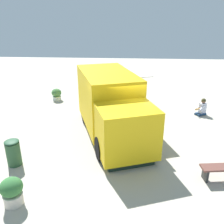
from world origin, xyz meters
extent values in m
plane|color=#B9B1A0|center=(0.00, 0.00, 0.00)|extent=(40.00, 40.00, 0.00)
cube|color=yellow|center=(-0.73, -0.53, 1.42)|extent=(4.34, 3.24, 2.38)
cube|color=yellow|center=(1.88, 0.37, 1.12)|extent=(2.22, 2.44, 1.76)
cube|color=black|center=(2.64, 0.64, 1.42)|extent=(0.58, 1.59, 0.67)
cube|color=black|center=(-1.08, 0.46, 1.57)|extent=(2.02, 0.72, 0.83)
cube|color=silver|center=(-1.17, 0.74, 2.58)|extent=(2.39, 1.33, 0.03)
cube|color=black|center=(0.05, -0.26, 0.12)|extent=(5.50, 3.30, 0.23)
cylinder|color=black|center=(1.97, -0.59, 0.43)|extent=(0.88, 0.49, 0.85)
cylinder|color=black|center=(1.36, 1.18, 0.43)|extent=(0.88, 0.49, 0.85)
cylinder|color=black|center=(-1.08, -1.64, 0.43)|extent=(0.88, 0.49, 0.85)
cylinder|color=black|center=(-1.69, 0.12, 0.43)|extent=(0.88, 0.49, 0.85)
ellipsoid|color=navy|center=(-2.57, 4.31, 0.05)|extent=(0.65, 0.67, 0.11)
cube|color=navy|center=(-2.55, 4.09, 0.06)|extent=(0.28, 0.36, 0.11)
cube|color=navy|center=(-2.38, 4.19, 0.06)|extent=(0.28, 0.36, 0.11)
cube|color=silver|center=(-2.57, 4.31, 0.37)|extent=(0.37, 0.41, 0.54)
sphere|color=brown|center=(-2.57, 4.31, 0.75)|extent=(0.23, 0.23, 0.23)
sphere|color=#413E22|center=(-2.57, 4.31, 0.78)|extent=(0.23, 0.23, 0.23)
cube|color=silver|center=(-2.58, 4.14, 0.45)|extent=(0.26, 0.34, 0.28)
cube|color=silver|center=(-2.40, 4.25, 0.45)|extent=(0.26, 0.34, 0.28)
cylinder|color=#E3A14D|center=(-2.40, 4.05, 0.37)|extent=(0.24, 0.34, 0.08)
cube|color=red|center=(-2.40, 4.05, 0.38)|extent=(0.19, 0.28, 0.02)
cylinder|color=beige|center=(4.41, -2.70, 0.18)|extent=(0.52, 0.52, 0.35)
torus|color=beige|center=(4.41, -2.70, 0.34)|extent=(0.55, 0.55, 0.04)
ellipsoid|color=#387539|center=(4.41, -2.70, 0.58)|extent=(0.61, 0.61, 0.52)
sphere|color=#935BBF|center=(4.24, -2.77, 0.74)|extent=(0.09, 0.09, 0.09)
sphere|color=#A859B8|center=(4.60, -2.65, 0.74)|extent=(0.05, 0.05, 0.05)
sphere|color=#A149A3|center=(4.16, -2.72, 0.65)|extent=(0.06, 0.06, 0.06)
cylinder|color=silver|center=(-4.34, -3.98, 0.12)|extent=(0.51, 0.51, 0.25)
torus|color=silver|center=(-4.34, -3.98, 0.23)|extent=(0.54, 0.54, 0.04)
ellipsoid|color=#497B42|center=(-4.34, -3.98, 0.47)|extent=(0.60, 0.60, 0.51)
sphere|color=#E6388A|center=(-4.54, -3.98, 0.61)|extent=(0.09, 0.09, 0.09)
sphere|color=#EF3285|center=(-4.45, -4.18, 0.56)|extent=(0.09, 0.09, 0.09)
sphere|color=#E6347F|center=(-4.44, -3.83, 0.63)|extent=(0.07, 0.07, 0.07)
sphere|color=#DE1E84|center=(-4.12, -3.89, 0.55)|extent=(0.07, 0.07, 0.07)
sphere|color=#DC2279|center=(-4.32, -3.76, 0.58)|extent=(0.07, 0.07, 0.07)
sphere|color=#E23480|center=(-4.33, -4.22, 0.55)|extent=(0.07, 0.07, 0.07)
cube|color=#292B2B|center=(2.96, 2.90, 0.21)|extent=(0.35, 0.12, 0.42)
cylinder|color=#2C5231|center=(2.54, -3.52, 0.43)|extent=(0.49, 0.49, 0.86)
ellipsoid|color=#275034|center=(2.54, -3.52, 0.90)|extent=(0.50, 0.50, 0.11)
camera|label=1|loc=(9.46, 0.38, 4.90)|focal=38.52mm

